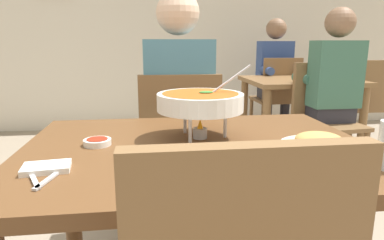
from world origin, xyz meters
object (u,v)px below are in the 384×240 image
Objects in this scene: appetizer_plate at (318,143)px; patron_bg_left at (275,71)px; chair_bg_middle at (323,113)px; dining_table_main at (198,176)px; patron_bg_middle at (332,83)px; dining_table_far at (300,92)px; curry_bowl at (200,102)px; chair_bg_left at (278,94)px; rice_plate at (203,168)px; chair_bg_right at (366,101)px; diner_main at (178,101)px; sauce_dish at (97,142)px; chair_diner_main at (179,144)px.

patron_bg_left reaches higher than appetizer_plate.
chair_bg_middle reaches higher than appetizer_plate.
dining_table_main is 0.87× the size of patron_bg_middle.
curry_bowl is at bearing -123.51° from dining_table_far.
chair_bg_left is at bearing 91.44° from patron_bg_middle.
chair_bg_right is at bearing 48.18° from rice_plate.
patron_bg_middle is at bearing -88.64° from patron_bg_left.
chair_bg_right reaches higher than dining_table_far.
sauce_dish is (-0.33, -0.71, -0.01)m from diner_main.
patron_bg_middle reaches higher than curry_bowl.
chair_bg_middle is 0.69× the size of patron_bg_left.
patron_bg_left is (1.23, 1.80, 0.24)m from chair_diner_main.
curry_bowl is at bearing 75.72° from dining_table_main.
curry_bowl is 0.25× the size of patron_bg_middle.
chair_diner_main is 1.00× the size of chair_bg_right.
rice_plate is at bearing -45.38° from sauce_dish.
dining_table_far is at bearing 84.32° from chair_bg_middle.
chair_bg_middle is at bearing 29.80° from chair_diner_main.
chair_diner_main is 10.00× the size of sauce_dish.
patron_bg_middle reaches higher than dining_table_far.
appetizer_plate is 0.27× the size of chair_bg_left.
patron_bg_middle is (0.88, 1.49, 0.00)m from appetizer_plate.
rice_plate is 1.00× the size of appetizer_plate.
dining_table_main is at bearing -135.23° from chair_bg_right.
chair_bg_left is (1.23, 2.42, -0.10)m from dining_table_main.
chair_diner_main is 0.90× the size of dining_table_far.
appetizer_plate is at bearing -66.39° from diner_main.
patron_bg_middle reaches higher than chair_bg_right.
dining_table_far is at bearing 66.53° from appetizer_plate.
rice_plate is 2.91m from chair_bg_right.
appetizer_plate is 0.71m from sauce_dish.
chair_bg_left reaches higher than dining_table_far.
chair_bg_right is at bearing 31.67° from chair_diner_main.
curry_bowl is 2.26m from dining_table_far.
dining_table_main is 2.81m from patron_bg_left.
appetizer_plate is at bearing -65.55° from chair_diner_main.
diner_main is 3.94× the size of curry_bowl.
rice_plate is 0.27× the size of chair_bg_right.
patron_bg_left is at bearing 65.80° from rice_plate.
dining_table_main is 3.43× the size of curry_bowl.
chair_bg_left and chair_bg_right have the same top height.
chair_bg_middle is 1.14m from patron_bg_left.
patron_bg_left is at bearing 63.71° from curry_bowl.
appetizer_plate is at bearing -113.47° from dining_table_far.
chair_bg_right reaches higher than sauce_dish.
rice_plate is at bearing -156.88° from appetizer_plate.
diner_main is at bearing 65.15° from sauce_dish.
patron_bg_middle reaches higher than rice_plate.
chair_diner_main is 3.75× the size of appetizer_plate.
chair_bg_left is (0.86, 2.52, -0.23)m from appetizer_plate.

